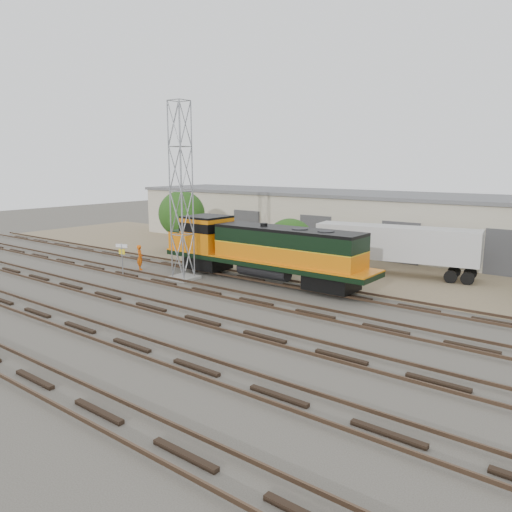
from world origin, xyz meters
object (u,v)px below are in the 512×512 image
Objects in this scene: signal_tower at (181,195)px; worker at (140,257)px; semi_trailer at (400,245)px; locomotive at (260,249)px.

worker is at bearing 178.09° from signal_tower.
signal_tower is at bearing -154.37° from worker.
signal_tower reaches higher than semi_trailer.
signal_tower is (-4.67, -2.81, 3.63)m from locomotive.
worker is 19.39m from semi_trailer.
signal_tower is at bearing -148.92° from locomotive.
signal_tower is 15.99m from semi_trailer.
locomotive reaches higher than worker.
signal_tower is 6.96m from worker.
locomotive is 10.29m from semi_trailer.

